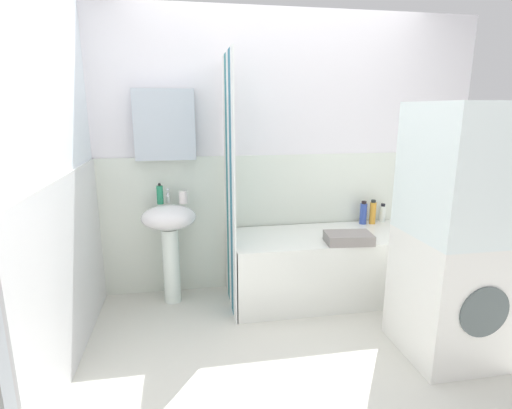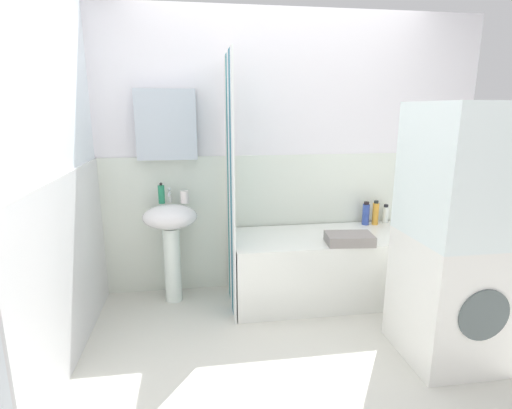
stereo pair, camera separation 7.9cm
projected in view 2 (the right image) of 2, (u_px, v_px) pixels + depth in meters
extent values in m
cube|color=silver|center=(318.00, 366.00, 2.56)|extent=(4.80, 5.60, 0.04)
cube|color=white|center=(280.00, 155.00, 3.49)|extent=(3.60, 0.05, 2.40)
cube|color=silver|center=(279.00, 221.00, 3.60)|extent=(3.60, 0.02, 1.20)
cube|color=silver|center=(166.00, 125.00, 3.20)|extent=(0.48, 0.12, 0.56)
cube|color=white|center=(54.00, 176.00, 2.37)|extent=(0.05, 1.81, 2.40)
cube|color=silver|center=(71.00, 270.00, 2.52)|extent=(0.02, 1.81, 1.20)
cylinder|color=white|center=(173.00, 265.00, 3.33)|extent=(0.14, 0.14, 0.64)
ellipsoid|color=white|center=(170.00, 217.00, 3.23)|extent=(0.44, 0.34, 0.20)
cylinder|color=silver|center=(170.00, 199.00, 3.29)|extent=(0.03, 0.03, 0.05)
cylinder|color=silver|center=(169.00, 194.00, 3.23)|extent=(0.02, 0.10, 0.02)
sphere|color=silver|center=(169.00, 189.00, 3.27)|extent=(0.03, 0.03, 0.03)
cylinder|color=#228056|center=(161.00, 194.00, 3.24)|extent=(0.05, 0.05, 0.15)
sphere|color=black|center=(161.00, 184.00, 3.22)|extent=(0.02, 0.02, 0.02)
cylinder|color=silver|center=(185.00, 197.00, 3.26)|extent=(0.07, 0.07, 0.10)
cube|color=white|center=(323.00, 267.00, 3.38)|extent=(1.54, 0.67, 0.56)
cube|color=white|center=(233.00, 194.00, 2.84)|extent=(0.01, 0.13, 2.00)
cube|color=#2B6C87|center=(232.00, 190.00, 2.97)|extent=(0.01, 0.13, 2.00)
cube|color=white|center=(230.00, 187.00, 3.10)|extent=(0.01, 0.13, 2.00)
cube|color=#2C747E|center=(229.00, 184.00, 3.23)|extent=(0.01, 0.13, 2.00)
cube|color=white|center=(227.00, 181.00, 3.36)|extent=(0.01, 0.13, 2.00)
cylinder|color=white|center=(385.00, 215.00, 3.67)|extent=(0.05, 0.05, 0.15)
cylinder|color=black|center=(386.00, 206.00, 3.65)|extent=(0.04, 0.04, 0.02)
cylinder|color=gold|center=(375.00, 214.00, 3.60)|extent=(0.06, 0.06, 0.20)
cylinder|color=#232A29|center=(376.00, 202.00, 3.57)|extent=(0.04, 0.04, 0.02)
cylinder|color=#354DA5|center=(366.00, 214.00, 3.60)|extent=(0.06, 0.06, 0.19)
cylinder|color=black|center=(367.00, 203.00, 3.58)|extent=(0.04, 0.04, 0.02)
cube|color=gray|center=(349.00, 239.00, 3.10)|extent=(0.38, 0.26, 0.08)
cube|color=white|center=(450.00, 297.00, 2.56)|extent=(0.58, 0.61, 0.82)
cube|color=white|center=(465.00, 172.00, 2.37)|extent=(0.58, 0.61, 0.82)
cylinder|color=#4E5859|center=(484.00, 315.00, 2.26)|extent=(0.32, 0.01, 0.32)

